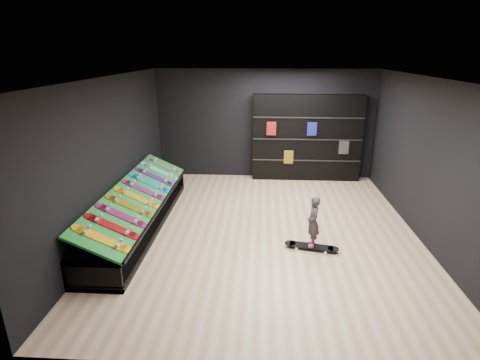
# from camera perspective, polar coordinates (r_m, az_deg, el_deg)

# --- Properties ---
(floor) EXTENTS (6.00, 7.00, 0.01)m
(floor) POSITION_cam_1_polar(r_m,az_deg,el_deg) (7.68, 3.67, -7.63)
(floor) COLOR beige
(floor) RESTS_ON ground
(ceiling) EXTENTS (6.00, 7.00, 0.01)m
(ceiling) POSITION_cam_1_polar(r_m,az_deg,el_deg) (6.87, 4.22, 15.31)
(ceiling) COLOR white
(ceiling) RESTS_ON ground
(wall_back) EXTENTS (6.00, 0.02, 3.00)m
(wall_back) POSITION_cam_1_polar(r_m,az_deg,el_deg) (10.54, 3.83, 8.42)
(wall_back) COLOR black
(wall_back) RESTS_ON ground
(wall_front) EXTENTS (6.00, 0.02, 3.00)m
(wall_front) POSITION_cam_1_polar(r_m,az_deg,el_deg) (3.88, 4.19, -11.12)
(wall_front) COLOR black
(wall_front) RESTS_ON ground
(wall_left) EXTENTS (0.02, 7.00, 3.00)m
(wall_left) POSITION_cam_1_polar(r_m,az_deg,el_deg) (7.70, -19.03, 3.39)
(wall_left) COLOR black
(wall_left) RESTS_ON ground
(wall_right) EXTENTS (0.02, 7.00, 3.00)m
(wall_right) POSITION_cam_1_polar(r_m,az_deg,el_deg) (7.77, 26.67, 2.50)
(wall_right) COLOR black
(wall_right) RESTS_ON ground
(display_rack) EXTENTS (0.90, 4.50, 0.50)m
(display_rack) POSITION_cam_1_polar(r_m,az_deg,el_deg) (7.96, -15.05, -5.29)
(display_rack) COLOR black
(display_rack) RESTS_ON ground
(turf_ramp) EXTENTS (0.92, 4.50, 0.46)m
(turf_ramp) POSITION_cam_1_polar(r_m,az_deg,el_deg) (7.77, -14.99, -2.21)
(turf_ramp) COLOR #116E23
(turf_ramp) RESTS_ON display_rack
(back_shelving) EXTENTS (2.94, 0.34, 2.35)m
(back_shelving) POSITION_cam_1_polar(r_m,az_deg,el_deg) (10.50, 10.12, 6.33)
(back_shelving) COLOR black
(back_shelving) RESTS_ON ground
(floor_skateboard) EXTENTS (1.00, 0.42, 0.09)m
(floor_skateboard) POSITION_cam_1_polar(r_m,az_deg,el_deg) (7.07, 10.81, -10.10)
(floor_skateboard) COLOR black
(floor_skateboard) RESTS_ON ground
(child) EXTENTS (0.17, 0.23, 0.57)m
(child) POSITION_cam_1_polar(r_m,az_deg,el_deg) (6.91, 10.98, -7.69)
(child) COLOR black
(child) RESTS_ON floor_skateboard
(display_board_0) EXTENTS (0.93, 0.22, 0.50)m
(display_board_0) POSITION_cam_1_polar(r_m,az_deg,el_deg) (6.14, -20.31, -8.39)
(display_board_0) COLOR yellow
(display_board_0) RESTS_ON turf_ramp
(display_board_1) EXTENTS (0.93, 0.22, 0.50)m
(display_board_1) POSITION_cam_1_polar(r_m,az_deg,el_deg) (6.49, -18.87, -6.71)
(display_board_1) COLOR red
(display_board_1) RESTS_ON turf_ramp
(display_board_2) EXTENTS (0.93, 0.22, 0.50)m
(display_board_2) POSITION_cam_1_polar(r_m,az_deg,el_deg) (6.84, -17.58, -5.19)
(display_board_2) COLOR #E5198C
(display_board_2) RESTS_ON turf_ramp
(display_board_3) EXTENTS (0.93, 0.22, 0.50)m
(display_board_3) POSITION_cam_1_polar(r_m,az_deg,el_deg) (7.20, -16.43, -3.83)
(display_board_3) COLOR yellow
(display_board_3) RESTS_ON turf_ramp
(display_board_4) EXTENTS (0.93, 0.22, 0.50)m
(display_board_4) POSITION_cam_1_polar(r_m,az_deg,el_deg) (7.57, -15.40, -2.60)
(display_board_4) COLOR orange
(display_board_4) RESTS_ON turf_ramp
(display_board_5) EXTENTS (0.93, 0.22, 0.50)m
(display_board_5) POSITION_cam_1_polar(r_m,az_deg,el_deg) (7.94, -14.46, -1.48)
(display_board_5) COLOR #2626BF
(display_board_5) RESTS_ON turf_ramp
(display_board_6) EXTENTS (0.93, 0.22, 0.50)m
(display_board_6) POSITION_cam_1_polar(r_m,az_deg,el_deg) (8.32, -13.61, -0.46)
(display_board_6) COLOR blue
(display_board_6) RESTS_ON turf_ramp
(display_board_7) EXTENTS (0.93, 0.22, 0.50)m
(display_board_7) POSITION_cam_1_polar(r_m,az_deg,el_deg) (8.70, -12.83, 0.47)
(display_board_7) COLOR purple
(display_board_7) RESTS_ON turf_ramp
(display_board_8) EXTENTS (0.93, 0.22, 0.50)m
(display_board_8) POSITION_cam_1_polar(r_m,az_deg,el_deg) (9.09, -12.12, 1.33)
(display_board_8) COLOR #0CB2E5
(display_board_8) RESTS_ON turf_ramp
(display_board_9) EXTENTS (0.93, 0.22, 0.50)m
(display_board_9) POSITION_cam_1_polar(r_m,az_deg,el_deg) (9.48, -11.46, 2.11)
(display_board_9) COLOR black
(display_board_9) RESTS_ON turf_ramp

